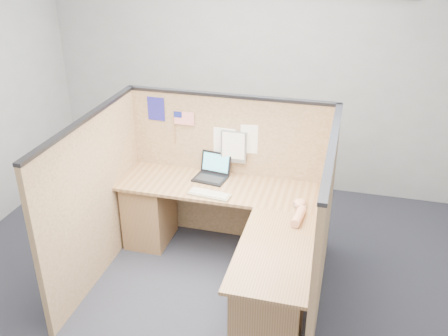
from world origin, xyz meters
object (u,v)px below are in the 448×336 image
(keyboard, at_px, (209,194))
(mouse, at_px, (300,205))
(laptop, at_px, (212,172))
(l_desk, at_px, (229,242))

(keyboard, xyz_separation_m, mouse, (0.82, 0.00, 0.01))
(laptop, height_order, mouse, laptop)
(l_desk, xyz_separation_m, keyboard, (-0.24, 0.19, 0.35))
(mouse, bearing_deg, laptop, 158.06)
(l_desk, relative_size, laptop, 5.82)
(l_desk, bearing_deg, laptop, 120.07)
(keyboard, distance_m, mouse, 0.82)
(l_desk, height_order, keyboard, keyboard)
(l_desk, distance_m, laptop, 0.75)
(l_desk, height_order, mouse, mouse)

